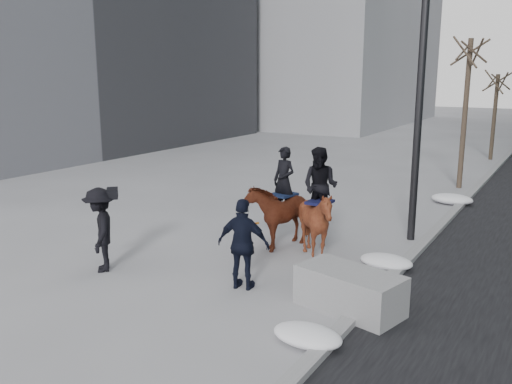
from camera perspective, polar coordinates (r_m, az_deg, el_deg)
The scene contains 11 objects.
ground at distance 11.24m, azimuth -3.18°, elevation -8.63°, with size 120.00×120.00×0.00m, color gray.
curb at distance 19.31m, azimuth 21.56°, elevation -0.32°, with size 0.25×90.00×0.12m, color gray.
planter at distance 9.63m, azimuth 9.83°, elevation -10.20°, with size 1.80×0.90×0.72m, color gray.
tree_near at distance 20.39m, azimuth 21.19°, elevation 8.37°, with size 1.20×1.20×5.76m, color #382C21, non-canonical shape.
tree_far at distance 27.86m, azimuth 23.83°, elevation 7.64°, with size 1.20×1.20×4.42m, color #382B21, non-canonical shape.
mounted_left at distance 12.86m, azimuth 2.66°, elevation -1.81°, with size 1.21×1.95×2.34m.
mounted_right at distance 11.88m, azimuth 6.47°, elevation -2.48°, with size 1.33×1.49×2.48m.
feeder at distance 10.24m, azimuth -1.33°, elevation -5.54°, with size 1.09×0.95×1.75m.
camera_crew at distance 11.62m, azimuth -16.07°, elevation -3.80°, with size 1.25×1.27×1.75m.
lamppost at distance 13.38m, azimuth 17.21°, elevation 16.01°, with size 0.25×1.04×9.09m.
snow_piles at distance 13.40m, azimuth 15.76°, elevation -4.91°, with size 1.26×11.22×0.32m.
Camera 1 is at (5.91, -8.67, 4.04)m, focal length 38.00 mm.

